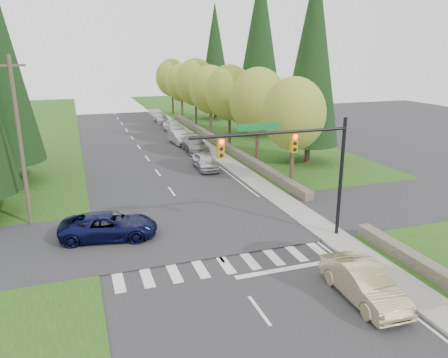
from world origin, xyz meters
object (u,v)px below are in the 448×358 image
parked_car_b (195,144)px  parked_car_e (161,118)px  parked_car_d (173,126)px  parked_car_c (179,137)px  sedan_champagne (364,283)px  parked_car_a (205,161)px  suv_navy (109,226)px

parked_car_b → parked_car_e: bearing=90.1°
parked_car_b → parked_car_d: size_ratio=1.12×
parked_car_c → parked_car_e: size_ratio=1.03×
sedan_champagne → parked_car_e: size_ratio=1.08×
parked_car_a → parked_car_b: 7.22m
parked_car_e → parked_car_d: bearing=-88.9°
parked_car_c → parked_car_e: bearing=80.8°
suv_navy → parked_car_a: bearing=-26.3°
parked_car_c → parked_car_d: (1.01, 7.41, 0.05)m
parked_car_b → parked_car_d: (0.38, 11.67, 0.04)m
parked_car_b → parked_car_e: (0.38, 19.80, -0.12)m
parked_car_a → parked_car_e: size_ratio=0.97×
parked_car_b → parked_car_c: 4.31m
sedan_champagne → parked_car_d: bearing=90.5°
parked_car_a → parked_car_b: size_ratio=0.81×
parked_car_c → sedan_champagne: bearing=-95.7°
parked_car_d → parked_car_a: bearing=-98.4°
sedan_champagne → parked_car_b: sedan_champagne is taller
suv_navy → parked_car_b: parked_car_b is taller
sedan_champagne → parked_car_b: (0.72, 29.58, -0.02)m
parked_car_b → parked_car_e: 19.80m
parked_car_c → parked_car_d: size_ratio=0.97×
sedan_champagne → parked_car_c: 33.84m
suv_navy → parked_car_e: 40.87m
parked_car_b → parked_car_d: parked_car_d is taller
suv_navy → parked_car_c: (9.73, 23.89, -0.00)m
suv_navy → parked_car_a: suv_navy is taller
parked_car_d → parked_car_e: bearing=85.7°
parked_car_c → parked_car_b: bearing=-87.2°
suv_navy → parked_car_b: 22.20m
suv_navy → parked_car_a: 15.61m
parked_car_c → parked_car_d: bearing=76.7°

